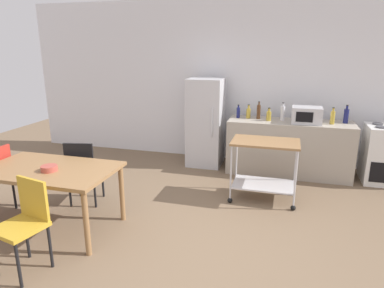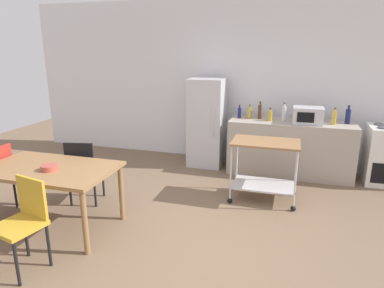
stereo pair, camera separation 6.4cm
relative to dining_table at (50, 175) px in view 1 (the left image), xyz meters
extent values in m
plane|color=brown|center=(1.73, 0.03, -0.67)|extent=(12.00, 12.00, 0.00)
cube|color=white|center=(1.73, 3.23, 0.78)|extent=(8.40, 0.12, 2.90)
cube|color=#A89E8E|center=(2.63, 2.63, -0.22)|extent=(2.00, 0.64, 0.90)
cube|color=olive|center=(0.00, 0.00, 0.06)|extent=(1.50, 0.90, 0.04)
cylinder|color=olive|center=(0.69, -0.39, -0.32)|extent=(0.06, 0.06, 0.71)
cylinder|color=olive|center=(-0.69, 0.39, -0.32)|extent=(0.06, 0.06, 0.71)
cylinder|color=olive|center=(0.69, 0.39, -0.32)|extent=(0.06, 0.06, 0.71)
cube|color=black|center=(-0.02, 0.73, -0.20)|extent=(0.48, 0.48, 0.04)
cube|color=black|center=(0.02, 0.55, 0.02)|extent=(0.38, 0.11, 0.40)
cylinder|color=black|center=(0.11, 0.93, -0.45)|extent=(0.03, 0.03, 0.45)
cylinder|color=black|center=(-0.22, 0.86, -0.45)|extent=(0.03, 0.03, 0.45)
cylinder|color=black|center=(0.18, 0.60, -0.45)|extent=(0.03, 0.03, 0.45)
cylinder|color=black|center=(-0.15, 0.53, -0.45)|extent=(0.03, 0.03, 0.45)
cylinder|color=black|center=(-0.83, 0.28, -0.45)|extent=(0.03, 0.03, 0.45)
cube|color=gold|center=(0.26, -0.80, -0.20)|extent=(0.48, 0.48, 0.04)
cube|color=gold|center=(0.30, -0.62, 0.02)|extent=(0.38, 0.11, 0.40)
cylinder|color=black|center=(0.39, -1.00, -0.45)|extent=(0.03, 0.03, 0.45)
cylinder|color=black|center=(0.13, -0.60, -0.45)|extent=(0.03, 0.03, 0.45)
cylinder|color=black|center=(0.46, -0.67, -0.45)|extent=(0.03, 0.03, 0.45)
cube|color=white|center=(4.08, 2.65, -0.22)|extent=(0.60, 0.60, 0.90)
cylinder|color=#47474C|center=(3.95, 2.53, 0.24)|extent=(0.16, 0.16, 0.02)
cylinder|color=#47474C|center=(3.95, 2.77, 0.24)|extent=(0.16, 0.16, 0.02)
cube|color=silver|center=(1.18, 2.73, 0.10)|extent=(0.60, 0.60, 1.55)
cylinder|color=silver|center=(1.36, 2.42, 0.18)|extent=(0.02, 0.02, 0.50)
cube|color=olive|center=(2.31, 1.47, 0.16)|extent=(0.90, 0.56, 0.03)
cube|color=silver|center=(2.31, 1.47, -0.45)|extent=(0.83, 0.52, 0.02)
cylinder|color=silver|center=(1.89, 1.22, -0.22)|extent=(0.02, 0.02, 0.76)
sphere|color=black|center=(1.89, 1.22, -0.64)|extent=(0.07, 0.07, 0.07)
cylinder|color=silver|center=(2.73, 1.22, -0.22)|extent=(0.02, 0.02, 0.76)
sphere|color=black|center=(2.73, 1.22, -0.64)|extent=(0.07, 0.07, 0.07)
cylinder|color=silver|center=(1.89, 1.72, -0.22)|extent=(0.02, 0.02, 0.76)
sphere|color=black|center=(1.89, 1.72, -0.64)|extent=(0.07, 0.07, 0.07)
cylinder|color=silver|center=(2.73, 1.72, -0.22)|extent=(0.02, 0.02, 0.76)
sphere|color=black|center=(2.73, 1.72, -0.64)|extent=(0.07, 0.07, 0.07)
cylinder|color=navy|center=(1.76, 2.69, 0.32)|extent=(0.06, 0.06, 0.17)
cylinder|color=navy|center=(1.76, 2.69, 0.42)|extent=(0.03, 0.03, 0.04)
cylinder|color=black|center=(1.76, 2.69, 0.45)|extent=(0.03, 0.03, 0.01)
cylinder|color=gold|center=(1.93, 2.70, 0.31)|extent=(0.07, 0.07, 0.16)
cylinder|color=gold|center=(1.93, 2.70, 0.42)|extent=(0.03, 0.03, 0.06)
cylinder|color=black|center=(1.93, 2.70, 0.46)|extent=(0.04, 0.04, 0.01)
cylinder|color=#4C2D19|center=(2.10, 2.69, 0.35)|extent=(0.06, 0.06, 0.23)
cylinder|color=#4C2D19|center=(2.10, 2.69, 0.49)|extent=(0.03, 0.03, 0.05)
cylinder|color=black|center=(2.10, 2.69, 0.52)|extent=(0.03, 0.03, 0.01)
cylinder|color=gold|center=(2.27, 2.59, 0.31)|extent=(0.08, 0.08, 0.15)
cylinder|color=gold|center=(2.27, 2.59, 0.41)|extent=(0.03, 0.03, 0.05)
cylinder|color=black|center=(2.27, 2.59, 0.44)|extent=(0.04, 0.04, 0.01)
cylinder|color=silver|center=(2.49, 2.68, 0.35)|extent=(0.07, 0.07, 0.24)
cylinder|color=silver|center=(2.49, 2.68, 0.49)|extent=(0.03, 0.03, 0.05)
cylinder|color=black|center=(2.49, 2.68, 0.52)|extent=(0.04, 0.04, 0.01)
cube|color=silver|center=(2.86, 2.56, 0.36)|extent=(0.46, 0.34, 0.26)
cube|color=black|center=(2.82, 2.38, 0.36)|extent=(0.25, 0.01, 0.16)
cylinder|color=gold|center=(3.25, 2.59, 0.33)|extent=(0.07, 0.07, 0.20)
cylinder|color=gold|center=(3.25, 2.59, 0.46)|extent=(0.03, 0.03, 0.05)
cylinder|color=black|center=(3.25, 2.59, 0.49)|extent=(0.03, 0.03, 0.01)
cylinder|color=navy|center=(3.47, 2.73, 0.34)|extent=(0.08, 0.08, 0.23)
cylinder|color=navy|center=(3.47, 2.73, 0.48)|extent=(0.03, 0.03, 0.05)
cylinder|color=black|center=(3.47, 2.73, 0.52)|extent=(0.04, 0.04, 0.01)
cylinder|color=#B24C3F|center=(0.07, -0.08, 0.11)|extent=(0.18, 0.18, 0.06)
camera|label=1|loc=(2.57, -3.10, 1.42)|focal=32.17mm
camera|label=2|loc=(2.63, -3.08, 1.42)|focal=32.17mm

